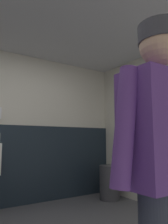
% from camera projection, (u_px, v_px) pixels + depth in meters
% --- Properties ---
extents(person, '(0.68, 0.60, 1.67)m').
position_uv_depth(person, '(167.00, 151.00, 1.11)').
color(person, '#2D3342').
rests_on(person, ground_plane).
extents(trash_bin, '(0.35, 0.35, 0.59)m').
position_uv_depth(trash_bin, '(109.00, 182.00, 3.87)').
color(trash_bin, '#38383D').
rests_on(trash_bin, ground_plane).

